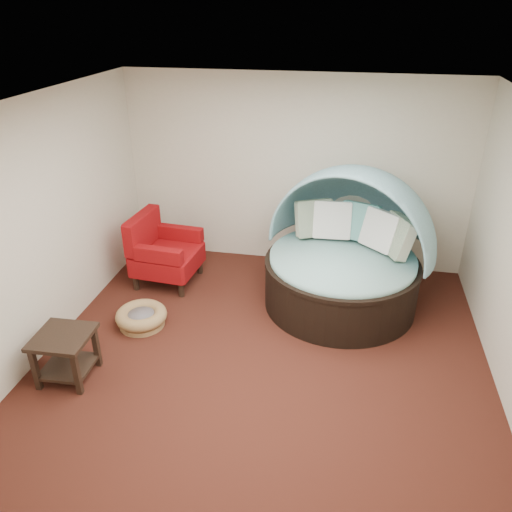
% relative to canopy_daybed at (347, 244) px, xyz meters
% --- Properties ---
extents(floor, '(5.00, 5.00, 0.00)m').
position_rel_canopy_daybed_xyz_m(floor, '(-0.82, -1.42, -0.85)').
color(floor, '#461D14').
rests_on(floor, ground).
extents(wall_back, '(5.00, 0.00, 5.00)m').
position_rel_canopy_daybed_xyz_m(wall_back, '(-0.82, 1.08, 0.55)').
color(wall_back, beige).
rests_on(wall_back, floor).
extents(wall_front, '(5.00, 0.00, 5.00)m').
position_rel_canopy_daybed_xyz_m(wall_front, '(-0.82, -3.92, 0.55)').
color(wall_front, beige).
rests_on(wall_front, floor).
extents(wall_left, '(0.00, 5.00, 5.00)m').
position_rel_canopy_daybed_xyz_m(wall_left, '(-3.32, -1.42, 0.55)').
color(wall_left, beige).
rests_on(wall_left, floor).
extents(ceiling, '(5.00, 5.00, 0.00)m').
position_rel_canopy_daybed_xyz_m(ceiling, '(-0.82, -1.42, 1.95)').
color(ceiling, white).
rests_on(ceiling, wall_back).
extents(canopy_daybed, '(2.58, 2.54, 1.83)m').
position_rel_canopy_daybed_xyz_m(canopy_daybed, '(0.00, 0.00, 0.00)').
color(canopy_daybed, black).
rests_on(canopy_daybed, floor).
extents(pet_basket, '(0.79, 0.79, 0.22)m').
position_rel_canopy_daybed_xyz_m(pet_basket, '(-2.44, -1.08, -0.73)').
color(pet_basket, '#997845').
rests_on(pet_basket, floor).
extents(red_armchair, '(0.93, 0.93, 1.01)m').
position_rel_canopy_daybed_xyz_m(red_armchair, '(-2.55, 0.04, -0.38)').
color(red_armchair, black).
rests_on(red_armchair, floor).
extents(side_table, '(0.59, 0.59, 0.55)m').
position_rel_canopy_daybed_xyz_m(side_table, '(-2.82, -2.14, -0.49)').
color(side_table, black).
rests_on(side_table, floor).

